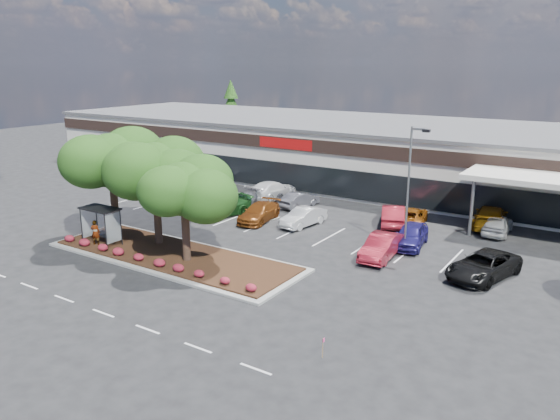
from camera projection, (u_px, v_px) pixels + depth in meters
The scene contains 29 objects.
ground at pixel (150, 284), 31.54m from camera, with size 160.00×160.00×0.00m, color black.
retail_store at pixel (384, 152), 58.06m from camera, with size 80.40×25.20×6.25m.
landscape_island at pixel (173, 256), 35.79m from camera, with size 18.00×6.00×0.26m.
lane_markings at pixel (254, 237), 40.03m from camera, with size 33.12×20.06×0.01m.
shrub_row at pixel (149, 260), 34.00m from camera, with size 17.00×0.80×0.50m, color #9C223E, non-canonical shape.
bus_shelter at pixel (102, 215), 37.28m from camera, with size 2.75×1.55×2.59m.
island_tree_west at pixel (113, 183), 38.30m from camera, with size 7.20×7.20×7.89m, color #1C3E0D, non-canonical shape.
island_tree_mid at pixel (156, 191), 37.09m from camera, with size 6.60×6.60×7.32m, color #1C3E0D, non-canonical shape.
island_tree_east at pixel (185, 210), 33.87m from camera, with size 5.80×5.80×6.50m, color #1C3E0D, non-canonical shape.
conifer_north_west at pixel (231, 112), 83.23m from camera, with size 4.40×4.40×10.00m, color #1C3E0D.
person_waiting at pixel (95, 232), 37.39m from camera, with size 0.63×0.42×1.74m, color #594C47.
light_pole at pixel (409, 199), 35.88m from camera, with size 1.42×0.74×8.47m.
survey_stake at pixel (323, 345), 23.51m from camera, with size 0.08×0.14×0.96m.
car_0 at pixel (176, 196), 48.80m from camera, with size 1.91×4.76×1.62m, color #A03213.
car_1 at pixel (225, 203), 47.10m from camera, with size 2.20×4.78×1.33m, color #164727.
car_2 at pixel (221, 207), 45.33m from camera, with size 2.18×5.35×1.55m, color #194619.
car_3 at pixel (259, 212), 43.88m from camera, with size 2.02×4.97×1.44m, color brown.
car_4 at pixel (303, 217), 42.59m from camera, with size 1.52×4.35×1.43m, color silver.
car_5 at pixel (381, 247), 35.57m from camera, with size 1.65×4.72×1.56m, color maroon.
car_6 at pixel (411, 235), 37.85m from camera, with size 1.90×4.71×1.61m, color navy.
car_8 at pixel (483, 266), 32.29m from camera, with size 2.54×5.50×1.53m, color black.
car_9 at pixel (186, 183), 54.28m from camera, with size 2.51×5.45×1.52m, color silver.
car_10 at pixel (272, 190), 50.98m from camera, with size 2.37×5.82×1.69m, color silver.
car_11 at pixel (261, 195), 49.85m from camera, with size 1.92×4.73×1.37m, color slate.
car_12 at pixel (299, 200), 48.09m from camera, with size 1.42×4.08×1.35m, color #4C4C53.
car_13 at pixel (393, 215), 42.78m from camera, with size 1.72×4.92×1.62m, color maroon.
car_14 at pixel (411, 216), 42.80m from camera, with size 2.36×5.11×1.42m, color #73390A.
car_15 at pixel (491, 217), 42.19m from camera, with size 2.38×5.85×1.70m, color #7C4E0A.
car_16 at pixel (497, 224), 40.56m from camera, with size 1.77×4.41×1.50m, color #B5B5B5.
Camera 1 is at (22.35, -20.41, 12.41)m, focal length 35.00 mm.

